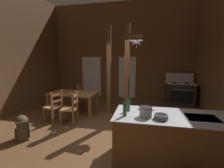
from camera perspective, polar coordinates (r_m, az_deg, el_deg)
ground_plane at (r=4.30m, az=-4.92°, el=-17.76°), size 7.67×8.57×0.10m
wall_back at (r=7.73m, az=3.33°, el=12.27°), size 7.67×0.14×4.67m
glazed_door_back_left at (r=8.06m, az=-7.78°, el=2.75°), size 1.00×0.01×2.05m
glazed_panel_back_right at (r=7.65m, az=5.71°, el=2.46°), size 0.84×0.01×2.05m
kitchen_island at (r=3.19m, az=21.82°, el=-18.56°), size 2.16×0.96×0.89m
stove_range at (r=7.13m, az=24.24°, el=-3.18°), size 1.18×0.88×1.32m
support_post_with_pot_rack at (r=4.90m, az=6.04°, el=5.78°), size 0.56×0.25×3.02m
support_post_center at (r=5.30m, az=-1.12°, el=4.90°), size 0.14×0.14×3.02m
dining_table at (r=5.62m, az=-14.30°, el=-3.99°), size 1.75×0.99×0.74m
ladderback_chair_near_window at (r=6.50m, az=-10.66°, el=-3.92°), size 0.51×0.51×0.95m
ladderback_chair_by_post at (r=4.76m, az=-15.33°, el=-8.89°), size 0.49×0.49×0.95m
ladderback_chair_at_table_end at (r=5.10m, az=-21.05°, el=-7.97°), size 0.55×0.55×0.95m
backpack at (r=4.32m, az=-30.90°, el=-13.67°), size 0.39×0.38×0.60m
stockpot_on_counter at (r=2.79m, az=12.59°, el=-10.20°), size 0.30×0.23×0.18m
mixing_bowl_on_counter at (r=2.76m, az=18.07°, el=-11.67°), size 0.23×0.23×0.08m
bottle_tall_on_counter at (r=3.02m, az=6.14°, el=-7.90°), size 0.08×0.08×0.30m
bottle_short_on_counter at (r=2.76m, az=4.91°, el=-9.29°), size 0.07×0.07×0.33m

